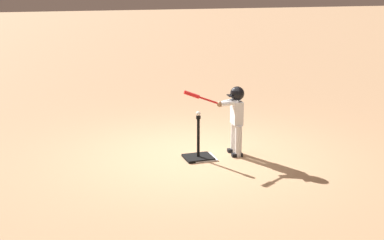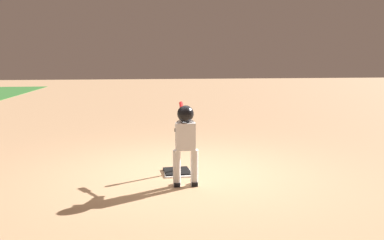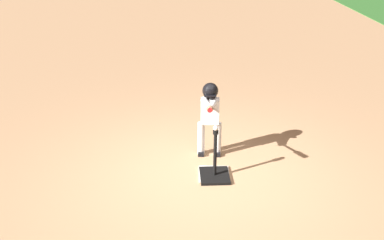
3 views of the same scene
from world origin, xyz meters
The scene contains 5 objects.
ground_plane centered at (0.00, 0.00, 0.00)m, with size 90.00×90.00×0.00m, color tan.
home_plate centered at (-0.05, 0.13, 0.01)m, with size 0.44×0.44×0.02m, color white.
batting_tee centered at (0.01, 0.13, 0.09)m, with size 0.46×0.42×0.74m.
batter_child centered at (-0.64, 0.11, 0.75)m, with size 1.03×0.38×1.18m.
baseball centered at (0.01, 0.13, 0.77)m, with size 0.07×0.07×0.07m, color white.
Camera 2 is at (-5.86, 1.04, 1.73)m, focal length 35.00 mm.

